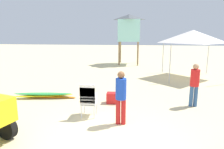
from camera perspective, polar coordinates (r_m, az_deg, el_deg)
name	(u,v)px	position (r m, az deg, el deg)	size (l,w,h in m)	color
ground	(102,141)	(5.41, -2.96, -18.24)	(80.00, 80.00, 0.00)	beige
stacked_plastic_chairs	(88,98)	(6.59, -6.68, -6.49)	(0.48, 0.48, 1.11)	white
surfboard_pile	(45,95)	(8.99, -18.28, -5.57)	(2.59, 0.87, 0.24)	orange
lifeguard_near_left	(195,82)	(8.00, 22.19, -2.05)	(0.32, 0.32, 1.61)	#33598C
lifeguard_near_right	(121,94)	(5.96, 2.52, -5.63)	(0.32, 0.32, 1.61)	red
popup_canopy	(193,37)	(12.95, 21.75, 9.89)	(2.95, 2.95, 2.85)	#B2B2B7
lifeguard_tower	(129,28)	(17.67, 4.84, 12.93)	(1.98, 1.98, 4.21)	olive
cooler_box	(113,98)	(7.94, 0.33, -6.59)	(0.49, 0.33, 0.41)	red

